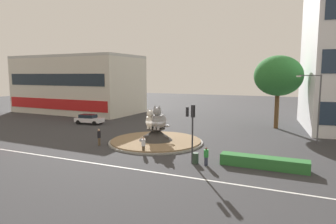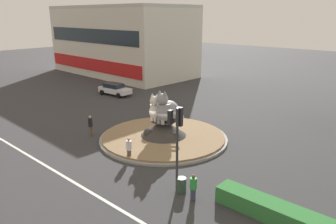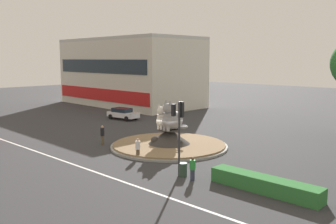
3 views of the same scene
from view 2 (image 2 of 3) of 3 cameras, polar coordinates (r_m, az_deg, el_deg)
ground_plane at (r=26.78m, az=-0.77°, el=-4.69°), size 160.00×160.00×0.00m
lane_centreline at (r=21.68m, az=-17.34°, el=-10.88°), size 112.00×0.20×0.01m
roundabout_island at (r=26.61m, az=-0.79°, el=-3.77°), size 10.35×10.35×1.65m
cat_statue_white at (r=26.14m, az=-1.80°, el=0.45°), size 1.53×2.36×2.21m
cat_statue_grey at (r=25.50m, az=-0.27°, el=0.39°), size 1.64×2.66×2.62m
traffic_light_mast at (r=17.86m, az=1.56°, el=-3.34°), size 0.71×0.61×4.98m
shophouse_block at (r=56.81m, az=-8.11°, el=12.27°), size 25.15×13.02×11.13m
clipped_hedge_strip at (r=17.48m, az=19.15°, el=-16.52°), size 6.87×1.20×0.90m
pedestrian_green_shirt at (r=18.16m, az=4.42°, el=-12.93°), size 0.39×0.39×1.54m
pedestrian_white_shirt at (r=22.90m, az=-6.83°, el=-6.34°), size 0.39×0.39×1.63m
pedestrian_black_shirt at (r=27.82m, az=-13.37°, el=-2.25°), size 0.35×0.35×1.79m
sedan_on_far_lane at (r=41.62m, az=-9.29°, el=3.99°), size 4.45×2.30×1.47m
litter_bin at (r=19.03m, az=2.34°, el=-12.62°), size 0.56×0.56×0.90m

